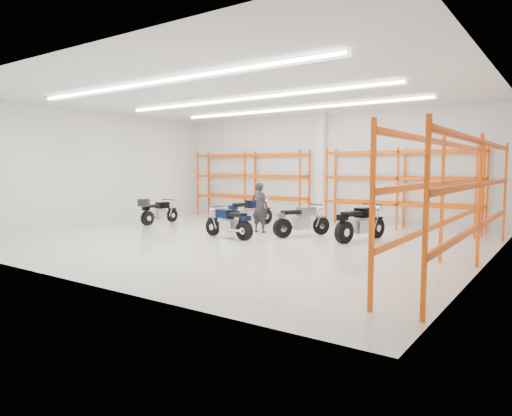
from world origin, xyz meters
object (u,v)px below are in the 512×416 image
Objects in this scene: motorcycle_back_c at (300,221)px; standing_man at (260,207)px; motorcycle_back_a at (157,212)px; motorcycle_back_b at (248,213)px; motorcycle_back_d at (359,224)px; structural_column at (322,168)px; motorcycle_main at (230,224)px.

motorcycle_back_c is 1.65m from standing_man.
motorcycle_back_a is at bearing 3.08° from standing_man.
motorcycle_back_d is (4.90, -0.96, 0.01)m from motorcycle_back_b.
structural_column reaches higher than standing_man.
motorcycle_back_b is 0.99× the size of motorcycle_back_d.
structural_column is (5.07, 4.42, 1.75)m from motorcycle_back_a.
motorcycle_back_a is at bearing -138.89° from structural_column.
standing_man reaches higher than motorcycle_back_c.
motorcycle_back_a is 4.76m from standing_man.
motorcycle_back_b is (3.40, 1.56, 0.02)m from motorcycle_back_a.
motorcycle_main is 5.95m from structural_column.
motorcycle_main is 0.45× the size of structural_column.
structural_column is at bearing 86.30° from motorcycle_main.
motorcycle_main is 4.04m from motorcycle_back_d.
standing_man is at bearing -176.92° from motorcycle_back_d.
motorcycle_back_d is at bearing 4.15° from motorcycle_back_a.
structural_column is (0.37, 5.66, 1.78)m from motorcycle_main.
motorcycle_back_c is at bearing -21.89° from motorcycle_back_b.
motorcycle_back_c is 4.58m from structural_column.
structural_column is (0.34, 4.01, 1.37)m from standing_man.
motorcycle_back_a is 6.95m from structural_column.
structural_column reaches higher than motorcycle_back_a.
standing_man is (0.02, 1.65, 0.41)m from motorcycle_main.
motorcycle_back_d is at bearing 27.14° from motorcycle_main.
standing_man is 0.39× the size of structural_column.
motorcycle_back_c is (1.63, 1.63, 0.02)m from motorcycle_main.
motorcycle_back_b reaches higher than motorcycle_back_c.
motorcycle_back_d is 5.29m from structural_column.
motorcycle_back_c is 1.13× the size of standing_man.
motorcycle_back_b is 0.49× the size of structural_column.
structural_column reaches higher than motorcycle_back_b.
structural_column reaches higher than motorcycle_back_c.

